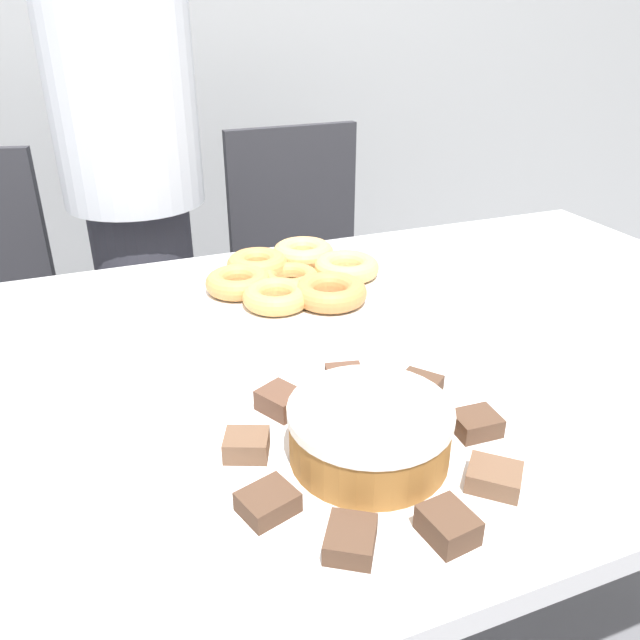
% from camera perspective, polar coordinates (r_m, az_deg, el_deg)
% --- Properties ---
extents(table, '(1.77, 0.94, 0.74)m').
position_cam_1_polar(table, '(0.97, -1.75, -7.32)').
color(table, silver).
rests_on(table, ground_plane).
extents(person_standing, '(0.33, 0.33, 1.57)m').
position_cam_1_polar(person_standing, '(1.62, -16.65, 12.10)').
color(person_standing, '#383842').
rests_on(person_standing, ground_plane).
extents(office_chair_right, '(0.46, 0.46, 0.91)m').
position_cam_1_polar(office_chair_right, '(1.85, -0.68, 2.03)').
color(office_chair_right, black).
rests_on(office_chair_right, ground_plane).
extents(plate_cake, '(0.37, 0.37, 0.01)m').
position_cam_1_polar(plate_cake, '(0.72, 4.44, -12.57)').
color(plate_cake, white).
rests_on(plate_cake, table).
extents(plate_donuts, '(0.39, 0.39, 0.01)m').
position_cam_1_polar(plate_donuts, '(1.14, -2.75, 2.97)').
color(plate_donuts, white).
rests_on(plate_donuts, table).
extents(frosted_cake, '(0.18, 0.18, 0.07)m').
position_cam_1_polar(frosted_cake, '(0.70, 4.55, -10.16)').
color(frosted_cake, '#9E662D').
rests_on(frosted_cake, plate_cake).
extents(lamington_0, '(0.07, 0.07, 0.02)m').
position_cam_1_polar(lamington_0, '(0.61, 2.81, -19.38)').
color(lamington_0, '#513828').
rests_on(lamington_0, plate_cake).
extents(lamington_1, '(0.05, 0.06, 0.03)m').
position_cam_1_polar(lamington_1, '(0.63, 11.62, -17.91)').
color(lamington_1, '#513828').
rests_on(lamington_1, plate_cake).
extents(lamington_2, '(0.07, 0.07, 0.02)m').
position_cam_1_polar(lamington_2, '(0.70, 15.63, -13.66)').
color(lamington_2, brown).
rests_on(lamington_2, plate_cake).
extents(lamington_3, '(0.05, 0.05, 0.02)m').
position_cam_1_polar(lamington_3, '(0.77, 14.06, -9.17)').
color(lamington_3, '#513828').
rests_on(lamington_3, plate_cake).
extents(lamington_4, '(0.08, 0.08, 0.03)m').
position_cam_1_polar(lamington_4, '(0.82, 8.90, -6.27)').
color(lamington_4, '#513828').
rests_on(lamington_4, plate_cake).
extents(lamington_5, '(0.06, 0.06, 0.03)m').
position_cam_1_polar(lamington_5, '(0.82, 2.34, -5.60)').
color(lamington_5, brown).
rests_on(lamington_5, plate_cake).
extents(lamington_6, '(0.06, 0.07, 0.03)m').
position_cam_1_polar(lamington_6, '(0.78, -3.59, -7.37)').
color(lamington_6, brown).
rests_on(lamington_6, plate_cake).
extents(lamington_7, '(0.06, 0.06, 0.03)m').
position_cam_1_polar(lamington_7, '(0.72, -6.73, -11.28)').
color(lamington_7, brown).
rests_on(lamington_7, plate_cake).
extents(lamington_8, '(0.06, 0.06, 0.02)m').
position_cam_1_polar(lamington_8, '(0.65, -4.80, -16.26)').
color(lamington_8, '#513828').
rests_on(lamington_8, plate_cake).
extents(donut_0, '(0.11, 0.11, 0.03)m').
position_cam_1_polar(donut_0, '(1.13, -2.77, 3.86)').
color(donut_0, '#D18E4C').
rests_on(donut_0, plate_donuts).
extents(donut_1, '(0.12, 0.12, 0.04)m').
position_cam_1_polar(donut_1, '(1.24, -1.55, 6.14)').
color(donut_1, '#E5AD66').
rests_on(donut_1, plate_donuts).
extents(donut_2, '(0.12, 0.12, 0.04)m').
position_cam_1_polar(donut_2, '(1.19, -5.73, 5.08)').
color(donut_2, '#D18E4C').
rests_on(donut_2, plate_donuts).
extents(donut_3, '(0.12, 0.12, 0.04)m').
position_cam_1_polar(donut_3, '(1.11, -7.48, 3.45)').
color(donut_3, '#D18E4C').
rests_on(donut_3, plate_donuts).
extents(donut_4, '(0.12, 0.12, 0.03)m').
position_cam_1_polar(donut_4, '(1.05, -4.01, 2.16)').
color(donut_4, tan).
rests_on(donut_4, plate_donuts).
extents(donut_5, '(0.13, 0.13, 0.04)m').
position_cam_1_polar(donut_5, '(1.06, 0.92, 2.55)').
color(donut_5, '#C68447').
rests_on(donut_5, plate_donuts).
extents(donut_6, '(0.12, 0.12, 0.03)m').
position_cam_1_polar(donut_6, '(1.17, 2.44, 4.85)').
color(donut_6, '#E5AD66').
rests_on(donut_6, plate_donuts).
extents(napkin, '(0.12, 0.10, 0.01)m').
position_cam_1_polar(napkin, '(1.06, 20.28, -0.81)').
color(napkin, white).
rests_on(napkin, table).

